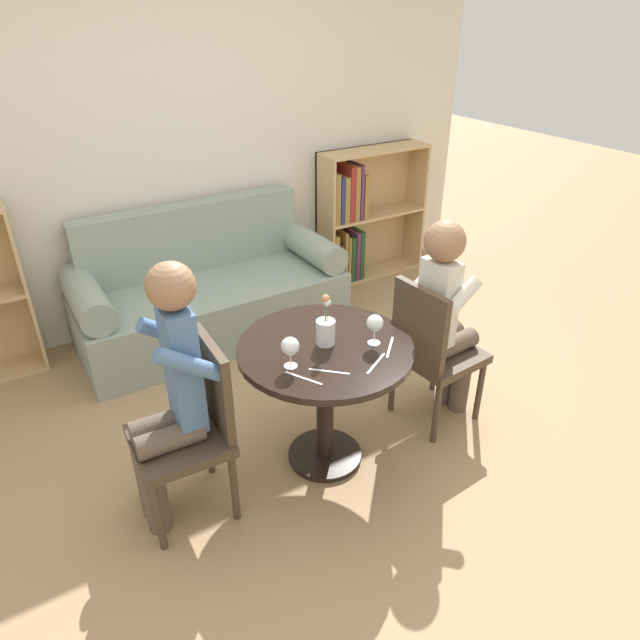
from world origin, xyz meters
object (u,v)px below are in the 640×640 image
object	(u,v)px
couch	(209,295)
person_left	(169,394)
chair_right	(432,348)
person_right	(445,316)
wine_glass_right	(375,324)
flower_vase	(326,329)
bookshelf_right	(357,218)
chair_left	(193,424)
wine_glass_left	(290,347)

from	to	relation	value
couch	person_left	bearing A→B (deg)	-116.63
chair_right	person_right	world-z (taller)	person_right
wine_glass_right	person_left	bearing A→B (deg)	170.65
flower_vase	bookshelf_right	bearing A→B (deg)	51.29
chair_left	flower_vase	bearing A→B (deg)	89.84
couch	person_right	world-z (taller)	person_right
person_right	chair_right	bearing A→B (deg)	92.86
chair_left	wine_glass_right	distance (m)	0.97
couch	flower_vase	size ratio (longest dim) A/B	7.06
person_right	wine_glass_left	size ratio (longest dim) A/B	8.08
bookshelf_right	wine_glass_left	xyz separation A→B (m)	(-1.71, -1.92, 0.28)
chair_left	wine_glass_left	bearing A→B (deg)	77.78
wine_glass_left	chair_left	bearing A→B (deg)	165.35
wine_glass_left	wine_glass_right	xyz separation A→B (m)	(0.45, -0.04, 0.01)
bookshelf_right	wine_glass_right	distance (m)	2.35
flower_vase	couch	bearing A→B (deg)	90.48
wine_glass_left	wine_glass_right	size ratio (longest dim) A/B	0.98
flower_vase	chair_left	bearing A→B (deg)	177.41
wine_glass_left	bookshelf_right	bearing A→B (deg)	48.26
bookshelf_right	chair_left	xyz separation A→B (m)	(-2.17, -1.80, -0.04)
couch	person_right	xyz separation A→B (m)	(0.77, -1.61, 0.36)
couch	person_left	world-z (taller)	person_left
couch	wine_glass_right	size ratio (longest dim) A/B	12.06
person_left	person_right	distance (m)	1.54
wine_glass_right	flower_vase	xyz separation A→B (m)	(-0.20, 0.12, -0.03)
wine_glass_left	flower_vase	bearing A→B (deg)	19.52
couch	wine_glass_left	size ratio (longest dim) A/B	12.36
bookshelf_right	person_left	distance (m)	2.89
wine_glass_left	flower_vase	xyz separation A→B (m)	(0.24, 0.09, -0.02)
person_right	wine_glass_left	distance (m)	1.01
person_right	flower_vase	xyz separation A→B (m)	(-0.76, 0.04, 0.13)
flower_vase	wine_glass_left	bearing A→B (deg)	-160.48
wine_glass_left	flower_vase	distance (m)	0.26
bookshelf_right	flower_vase	world-z (taller)	bookshelf_right
couch	wine_glass_left	xyz separation A→B (m)	(-0.23, -1.66, 0.51)
wine_glass_left	flower_vase	world-z (taller)	flower_vase
person_left	person_right	xyz separation A→B (m)	(1.54, -0.08, -0.02)
bookshelf_right	flower_vase	xyz separation A→B (m)	(-1.47, -1.84, 0.26)
couch	person_left	size ratio (longest dim) A/B	1.45
chair_left	chair_right	xyz separation A→B (m)	(1.36, -0.08, 0.00)
chair_left	wine_glass_right	xyz separation A→B (m)	(0.90, -0.16, 0.33)
person_right	chair_left	bearing A→B (deg)	83.08
bookshelf_right	couch	bearing A→B (deg)	-169.88
wine_glass_left	wine_glass_right	bearing A→B (deg)	-4.85
couch	wine_glass_right	world-z (taller)	couch
chair_left	wine_glass_right	bearing A→B (deg)	82.57
couch	flower_vase	bearing A→B (deg)	-89.52
bookshelf_right	wine_glass_left	size ratio (longest dim) A/B	7.34
couch	flower_vase	distance (m)	1.65
chair_right	flower_vase	xyz separation A→B (m)	(-0.67, 0.05, 0.31)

